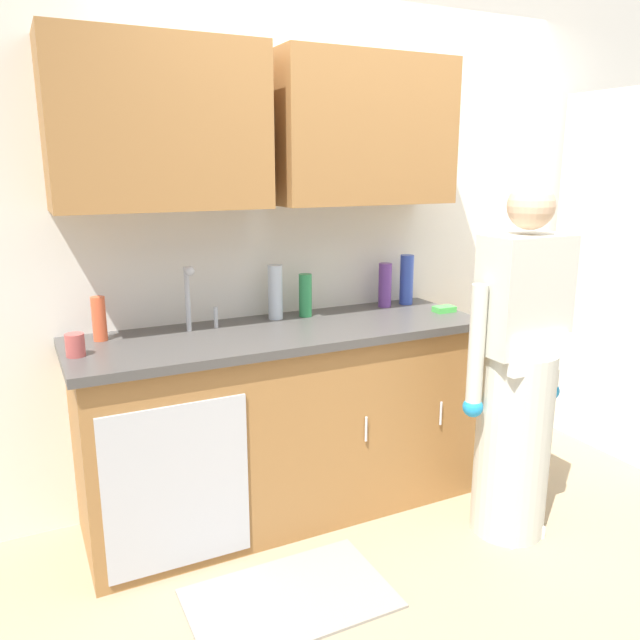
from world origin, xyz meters
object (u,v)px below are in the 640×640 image
bottle_water_tall (407,280)px  sponge (444,309)px  bottle_cleaner_spray (275,292)px  sink (206,340)px  person_at_sink (517,391)px  bottle_water_short (385,285)px  bottle_soap (305,295)px  cup_by_sink (75,345)px  bottle_dish_liquid (99,319)px

bottle_water_tall → sponge: bottle_water_tall is taller
bottle_cleaner_spray → bottle_water_tall: (0.78, 0.00, 0.00)m
sink → person_at_sink: bearing=-27.4°
bottle_cleaner_spray → bottle_water_short: bearing=-0.6°
sink → bottle_soap: (0.57, 0.16, 0.12)m
person_at_sink → bottle_cleaner_spray: size_ratio=5.97×
person_at_sink → bottle_water_short: size_ratio=6.83×
sink → person_at_sink: 1.42m
bottle_water_tall → cup_by_sink: 1.76m
bottle_water_short → bottle_soap: (-0.48, -0.01, -0.01)m
bottle_cleaner_spray → bottle_water_short: (0.64, -0.01, -0.02)m
sponge → bottle_dish_liquid: bearing=172.5°
bottle_dish_liquid → sponge: 1.71m
bottle_dish_liquid → bottle_water_tall: size_ratio=0.72×
bottle_soap → sponge: (0.69, -0.24, -0.09)m
bottle_water_short → bottle_soap: bearing=-178.4°
bottle_water_tall → sink: bearing=-171.2°
bottle_soap → bottle_dish_liquid: (-1.00, -0.01, -0.01)m
bottle_water_short → sink: bearing=-170.4°
sink → bottle_cleaner_spray: size_ratio=1.84×
bottle_water_short → bottle_water_tall: bottle_water_tall is taller
bottle_water_tall → sponge: 0.29m
cup_by_sink → bottle_water_short: bearing=8.1°
bottle_cleaner_spray → bottle_water_tall: same height
bottle_water_tall → sponge: size_ratio=2.47×
sink → person_at_sink: person_at_sink is taller
person_at_sink → sponge: size_ratio=14.73×
bottle_water_tall → bottle_water_short: bearing=-177.0°
person_at_sink → bottle_dish_liquid: person_at_sink is taller
bottle_water_short → bottle_water_tall: (0.14, 0.01, 0.02)m
bottle_water_tall → sponge: (0.07, -0.26, -0.12)m
bottle_water_short → bottle_water_tall: bearing=3.0°
person_at_sink → sink: bearing=152.6°
bottle_dish_liquid → bottle_water_tall: 1.62m
person_at_sink → bottle_water_tall: bearing=93.6°
bottle_soap → bottle_water_tall: 0.62m
bottle_dish_liquid → cup_by_sink: size_ratio=2.09×
sink → bottle_water_short: size_ratio=2.11×
person_at_sink → bottle_water_short: person_at_sink is taller
bottle_water_short → person_at_sink: bearing=-76.6°
bottle_cleaner_spray → bottle_soap: bottle_cleaner_spray is taller
cup_by_sink → sponge: cup_by_sink is taller
cup_by_sink → sink: bearing=5.1°
bottle_dish_liquid → sponge: (1.69, -0.22, -0.08)m
bottle_soap → cup_by_sink: (-1.12, -0.21, -0.06)m
bottle_cleaner_spray → bottle_dish_liquid: 0.84m
bottle_cleaner_spray → bottle_dish_liquid: bearing=-177.9°
bottle_water_short → sponge: bearing=-49.5°
person_at_sink → bottle_water_tall: 0.92m
bottle_dish_liquid → sponge: size_ratio=1.78×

